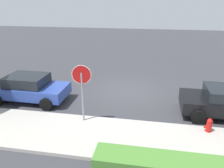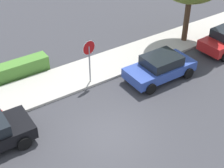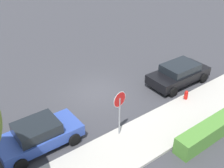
# 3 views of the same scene
# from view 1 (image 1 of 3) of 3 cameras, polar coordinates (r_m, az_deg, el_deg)

# --- Properties ---
(ground_plane) EXTENTS (60.00, 60.00, 0.00)m
(ground_plane) POSITION_cam_1_polar(r_m,az_deg,el_deg) (13.17, 3.79, -1.59)
(ground_plane) COLOR #38383D
(sidewalk_curb) EXTENTS (32.00, 2.72, 0.14)m
(sidewalk_curb) POSITION_cam_1_polar(r_m,az_deg,el_deg) (8.75, -0.03, -13.77)
(sidewalk_curb) COLOR #B2ADA3
(sidewalk_curb) RESTS_ON ground_plane
(stop_sign) EXTENTS (0.80, 0.14, 2.65)m
(stop_sign) POSITION_cam_1_polar(r_m,az_deg,el_deg) (9.07, -7.86, -0.04)
(stop_sign) COLOR gray
(stop_sign) RESTS_ON ground_plane
(parked_car_blue) EXTENTS (4.01, 2.06, 1.40)m
(parked_car_blue) POSITION_cam_1_polar(r_m,az_deg,el_deg) (12.38, -20.85, -0.91)
(parked_car_blue) COLOR #2D479E
(parked_car_blue) RESTS_ON ground_plane
(fire_hydrant) EXTENTS (0.30, 0.22, 0.72)m
(fire_hydrant) POSITION_cam_1_polar(r_m,az_deg,el_deg) (9.66, 23.97, -10.13)
(fire_hydrant) COLOR red
(fire_hydrant) RESTS_ON ground_plane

